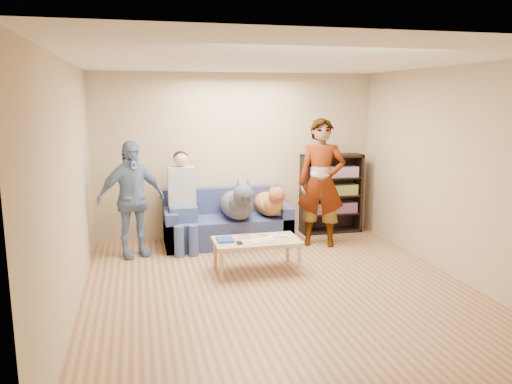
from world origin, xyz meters
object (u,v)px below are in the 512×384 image
object	(u,v)px
camera_silver	(245,236)
sofa	(227,225)
bookshelf	(331,192)
dog_gray	(238,203)
dog_tan	(270,203)
person_standing_left	(131,199)
notebook_blue	(225,240)
person_standing_right	(321,183)
person_seated	(183,197)
coffee_table	(256,243)

from	to	relation	value
camera_silver	sofa	size ratio (longest dim) A/B	0.06
camera_silver	bookshelf	bearing A→B (deg)	39.87
camera_silver	dog_gray	xyz separation A→B (m)	(0.10, 0.99, 0.22)
dog_gray	dog_tan	bearing A→B (deg)	11.23
person_standing_left	camera_silver	distance (m)	1.73
camera_silver	dog_gray	size ratio (longest dim) A/B	0.09
notebook_blue	dog_tan	size ratio (longest dim) A/B	0.22
person_standing_right	notebook_blue	distance (m)	1.91
person_standing_left	notebook_blue	xyz separation A→B (m)	(1.15, -0.97, -0.39)
sofa	person_standing_right	bearing A→B (deg)	-18.29
person_seated	dog_tan	size ratio (longest dim) A/B	1.27
person_standing_left	person_seated	bearing A→B (deg)	-3.50
person_standing_right	notebook_blue	world-z (taller)	person_standing_right
notebook_blue	dog_tan	bearing A→B (deg)	52.13
person_standing_left	camera_silver	xyz separation A→B (m)	(1.43, -0.90, -0.38)
person_standing_right	dog_gray	distance (m)	1.29
camera_silver	person_standing_left	bearing A→B (deg)	147.71
sofa	bookshelf	bearing A→B (deg)	7.40
camera_silver	coffee_table	xyz separation A→B (m)	(0.12, -0.12, -0.07)
notebook_blue	coffee_table	distance (m)	0.41
person_standing_right	person_seated	world-z (taller)	person_standing_right
camera_silver	bookshelf	size ratio (longest dim) A/B	0.08
person_seated	sofa	bearing A→B (deg)	10.58
dog_gray	person_seated	bearing A→B (deg)	170.56
notebook_blue	bookshelf	xyz separation A→B (m)	(2.06, 1.55, 0.25)
camera_silver	bookshelf	distance (m)	2.33
camera_silver	sofa	distance (m)	1.26
notebook_blue	bookshelf	world-z (taller)	bookshelf
dog_tan	coffee_table	world-z (taller)	dog_tan
camera_silver	dog_gray	bearing A→B (deg)	84.07
person_standing_right	person_standing_left	world-z (taller)	person_standing_right
person_seated	dog_gray	distance (m)	0.82
person_standing_right	coffee_table	distance (m)	1.64
camera_silver	dog_tan	distance (m)	1.27
sofa	dog_gray	bearing A→B (deg)	-64.34
person_standing_right	notebook_blue	bearing A→B (deg)	-128.00
notebook_blue	person_seated	bearing A→B (deg)	109.39
person_seated	coffee_table	distance (m)	1.54
dog_tan	dog_gray	bearing A→B (deg)	-168.77
person_standing_right	bookshelf	world-z (taller)	person_standing_right
person_standing_left	dog_gray	xyz separation A→B (m)	(1.53, 0.09, -0.15)
bookshelf	coffee_table	bearing A→B (deg)	-135.93
person_seated	dog_gray	size ratio (longest dim) A/B	1.15
notebook_blue	coffee_table	world-z (taller)	notebook_blue
dog_gray	camera_silver	bearing A→B (deg)	-95.93
person_standing_right	bookshelf	distance (m)	0.86
notebook_blue	coffee_table	size ratio (longest dim) A/B	0.24
notebook_blue	coffee_table	xyz separation A→B (m)	(0.40, -0.05, -0.06)
camera_silver	dog_gray	world-z (taller)	dog_gray
person_standing_right	camera_silver	world-z (taller)	person_standing_right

